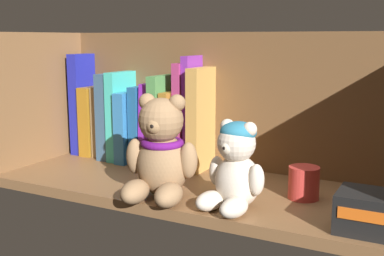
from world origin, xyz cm
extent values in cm
cube|color=brown|center=(0.00, 0.00, 1.00)|extent=(79.34, 28.75, 2.00)
cube|color=brown|center=(0.00, 14.97, 15.44)|extent=(81.74, 1.20, 30.87)
cube|color=brown|center=(-40.47, 0.00, 15.44)|extent=(1.60, 31.15, 30.87)
cube|color=#1B219C|center=(-36.87, 12.12, 13.96)|extent=(2.61, 9.55, 23.92)
cube|color=#996619|center=(-33.72, 12.12, 10.13)|extent=(3.05, 10.48, 16.26)
cube|color=olive|center=(-30.64, 12.12, 10.26)|extent=(2.49, 9.35, 16.52)
cube|color=#335471|center=(-27.69, 12.12, 11.85)|extent=(2.77, 12.97, 19.70)
cube|color=#3ABDAD|center=(-24.82, 12.12, 12.08)|extent=(2.34, 13.57, 20.16)
cube|color=#2D73B4|center=(-22.00, 12.12, 9.91)|extent=(2.68, 14.96, 15.82)
cube|color=#1D5589|center=(-19.21, 12.12, 10.58)|extent=(2.28, 12.45, 17.16)
cube|color=purple|center=(-16.31, 12.12, 10.97)|extent=(3.57, 11.92, 18.04)
cube|color=#4B8C4A|center=(-13.43, 12.12, 11.90)|extent=(2.47, 14.72, 19.81)
cube|color=olive|center=(-11.04, 12.12, 10.22)|extent=(1.92, 13.99, 16.44)
cube|color=#A53369|center=(-8.88, 12.12, 13.25)|extent=(1.77, 10.53, 22.50)
cube|color=purple|center=(-6.85, 12.12, 14.00)|extent=(2.32, 9.19, 24.04)
cube|color=#C69346|center=(-4.43, 12.12, 12.84)|extent=(2.56, 13.41, 21.68)
ellipsoid|color=#93704C|center=(-2.73, -8.44, 7.53)|extent=(9.40, 8.63, 11.06)
sphere|color=#93704C|center=(-2.63, -8.99, 15.67)|extent=(7.87, 7.87, 7.87)
sphere|color=#93704C|center=(-5.44, -8.93, 18.73)|extent=(2.95, 2.95, 2.95)
sphere|color=#93704C|center=(-0.02, -7.95, 18.73)|extent=(2.95, 2.95, 2.95)
sphere|color=#9B754E|center=(-2.14, -11.73, 15.19)|extent=(2.95, 2.95, 2.95)
sphere|color=black|center=(-1.95, -12.75, 15.27)|extent=(1.03, 1.03, 1.03)
ellipsoid|color=#93704C|center=(-4.79, -14.15, 3.97)|extent=(5.67, 8.04, 3.93)
ellipsoid|color=#93704C|center=(1.20, -13.07, 3.97)|extent=(5.67, 8.04, 3.93)
ellipsoid|color=#93704C|center=(-7.53, -9.87, 8.91)|extent=(3.71, 3.71, 6.39)
ellipsoid|color=#93704C|center=(2.26, -8.10, 8.91)|extent=(3.71, 3.71, 6.39)
torus|color=#611375|center=(-2.73, -8.44, 11.51)|extent=(7.55, 7.55, 1.42)
ellipsoid|color=beige|center=(11.38, -7.97, 6.43)|extent=(7.54, 6.92, 8.87)
sphere|color=beige|center=(11.27, -8.40, 12.96)|extent=(6.31, 6.31, 6.31)
sphere|color=beige|center=(9.23, -7.46, 15.42)|extent=(2.36, 2.36, 2.36)
sphere|color=beige|center=(13.52, -8.48, 15.42)|extent=(2.36, 2.36, 2.36)
sphere|color=beige|center=(10.76, -10.58, 12.58)|extent=(2.36, 2.36, 2.36)
sphere|color=black|center=(10.56, -11.38, 12.64)|extent=(0.83, 0.83, 0.83)
ellipsoid|color=beige|center=(8.03, -11.51, 3.58)|extent=(4.82, 6.57, 3.15)
ellipsoid|color=beige|center=(12.77, -12.63, 3.58)|extent=(4.82, 6.57, 3.15)
ellipsoid|color=beige|center=(7.39, -7.48, 7.54)|extent=(3.09, 3.09, 5.12)
ellipsoid|color=beige|center=(15.16, -9.33, 7.54)|extent=(3.09, 3.09, 5.12)
ellipsoid|color=teal|center=(11.38, -7.97, 14.69)|extent=(5.99, 5.99, 3.47)
cylinder|color=#C63833|center=(19.95, 1.46, 4.85)|extent=(5.36, 5.36, 5.70)
cube|color=black|center=(33.03, -8.68, 4.91)|extent=(10.55, 7.97, 5.83)
cube|color=orange|center=(33.03, -12.75, 5.64)|extent=(8.97, 0.16, 1.63)
camera|label=1|loc=(40.86, -79.84, 29.70)|focal=45.63mm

